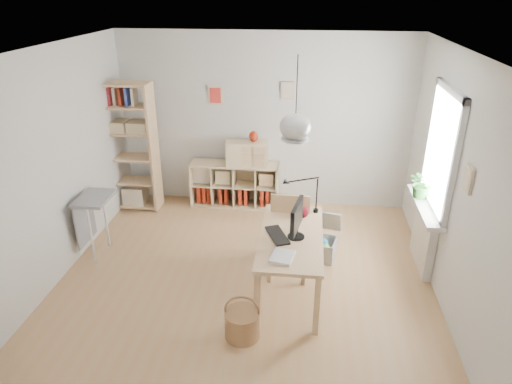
# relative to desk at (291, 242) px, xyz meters

# --- Properties ---
(ground) EXTENTS (4.50, 4.50, 0.00)m
(ground) POSITION_rel_desk_xyz_m (-0.55, 0.15, -0.66)
(ground) COLOR tan
(ground) RESTS_ON ground
(room_shell) EXTENTS (4.50, 4.50, 4.50)m
(room_shell) POSITION_rel_desk_xyz_m (-0.00, 0.00, 1.34)
(room_shell) COLOR silver
(room_shell) RESTS_ON ground
(window_unit) EXTENTS (0.07, 1.16, 1.46)m
(window_unit) POSITION_rel_desk_xyz_m (1.68, 0.75, 0.89)
(window_unit) COLOR white
(window_unit) RESTS_ON ground
(radiator) EXTENTS (0.10, 0.80, 0.80)m
(radiator) POSITION_rel_desk_xyz_m (1.64, 0.75, -0.26)
(radiator) COLOR silver
(radiator) RESTS_ON ground
(windowsill) EXTENTS (0.22, 1.20, 0.06)m
(windowsill) POSITION_rel_desk_xyz_m (1.59, 0.75, 0.17)
(windowsill) COLOR silver
(windowsill) RESTS_ON radiator
(desk) EXTENTS (0.70, 1.50, 0.75)m
(desk) POSITION_rel_desk_xyz_m (0.00, 0.00, 0.00)
(desk) COLOR #E4BA83
(desk) RESTS_ON ground
(cube_shelf) EXTENTS (1.40, 0.38, 0.72)m
(cube_shelf) POSITION_rel_desk_xyz_m (-1.02, 2.23, -0.36)
(cube_shelf) COLOR beige
(cube_shelf) RESTS_ON ground
(tall_bookshelf) EXTENTS (0.80, 0.38, 2.00)m
(tall_bookshelf) POSITION_rel_desk_xyz_m (-2.59, 1.95, 0.43)
(tall_bookshelf) COLOR #E4BA83
(tall_bookshelf) RESTS_ON ground
(side_table) EXTENTS (0.40, 0.55, 0.85)m
(side_table) POSITION_rel_desk_xyz_m (-2.59, 0.50, 0.01)
(side_table) COLOR #97979A
(side_table) RESTS_ON ground
(chair) EXTENTS (0.49, 0.49, 0.98)m
(chair) POSITION_rel_desk_xyz_m (-0.04, 0.41, -0.10)
(chair) COLOR #97979A
(chair) RESTS_ON ground
(wicker_basket) EXTENTS (0.36, 0.36, 0.50)m
(wicker_basket) POSITION_rel_desk_xyz_m (-0.44, -0.82, -0.49)
(wicker_basket) COLOR #8C613F
(wicker_basket) RESTS_ON ground
(storage_chest) EXTENTS (0.63, 0.68, 0.54)m
(storage_chest) POSITION_rel_desk_xyz_m (0.32, 0.84, -0.48)
(storage_chest) COLOR beige
(storage_chest) RESTS_ON ground
(monitor) EXTENTS (0.19, 0.47, 0.41)m
(monitor) POSITION_rel_desk_xyz_m (0.05, -0.04, 0.33)
(monitor) COLOR black
(monitor) RESTS_ON desk
(keyboard) EXTENTS (0.31, 0.46, 0.02)m
(keyboard) POSITION_rel_desk_xyz_m (-0.15, -0.04, 0.10)
(keyboard) COLOR black
(keyboard) RESTS_ON desk
(task_lamp) EXTENTS (0.44, 0.16, 0.47)m
(task_lamp) POSITION_rel_desk_xyz_m (0.05, 0.54, 0.41)
(task_lamp) COLOR black
(task_lamp) RESTS_ON desk
(yarn_ball) EXTENTS (0.15, 0.15, 0.15)m
(yarn_ball) POSITION_rel_desk_xyz_m (0.11, 0.44, 0.17)
(yarn_ball) COLOR #45090D
(yarn_ball) RESTS_ON desk
(paper_tray) EXTENTS (0.27, 0.31, 0.03)m
(paper_tray) POSITION_rel_desk_xyz_m (-0.07, -0.47, 0.11)
(paper_tray) COLOR silver
(paper_tray) RESTS_ON desk
(drawer_chest) EXTENTS (0.68, 0.38, 0.37)m
(drawer_chest) POSITION_rel_desk_xyz_m (-0.80, 2.19, 0.25)
(drawer_chest) COLOR beige
(drawer_chest) RESTS_ON cube_shelf
(red_vase) EXTENTS (0.14, 0.14, 0.17)m
(red_vase) POSITION_rel_desk_xyz_m (-0.69, 2.19, 0.52)
(red_vase) COLOR maroon
(red_vase) RESTS_ON drawer_chest
(potted_plant) EXTENTS (0.42, 0.40, 0.38)m
(potted_plant) POSITION_rel_desk_xyz_m (1.57, 0.95, 0.39)
(potted_plant) COLOR #2B6626
(potted_plant) RESTS_ON windowsill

